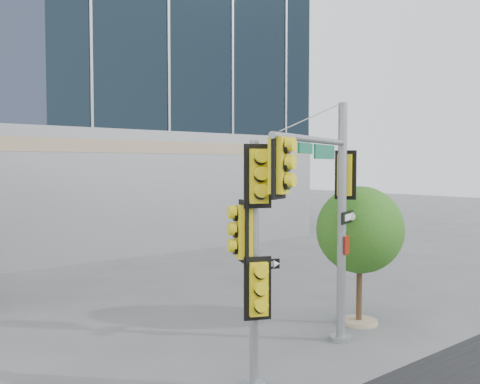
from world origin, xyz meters
TOP-DOWN VIEW (x-y plane):
  - ground at (0.00, 0.00)m, footprint 120.00×120.00m
  - main_signal_pole at (1.13, -0.43)m, footprint 4.32×2.07m
  - secondary_signal_pole at (-1.51, -0.87)m, footprint 0.82×0.81m
  - street_tree at (3.66, 0.59)m, footprint 2.43×2.37m

SIDE VIEW (x-z plane):
  - ground at x=0.00m, z-range 0.00..0.00m
  - street_tree at x=3.66m, z-range 0.60..4.38m
  - secondary_signal_pole at x=-1.51m, z-range 0.42..5.25m
  - main_signal_pole at x=1.13m, z-range 0.70..6.58m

